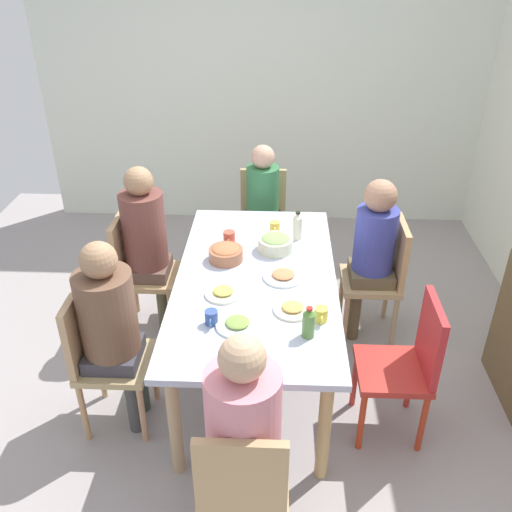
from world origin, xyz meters
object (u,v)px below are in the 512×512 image
chair_1 (100,352)px  person_3 (146,238)px  plate_2 (293,309)px  chair_5 (243,486)px  chair_0 (263,217)px  cup_3 (229,239)px  chair_3 (137,267)px  cup_0 (211,318)px  cup_1 (275,227)px  dining_table (256,288)px  person_5 (244,431)px  person_2 (373,246)px  person_0 (262,203)px  chair_4 (408,361)px  person_1 (110,321)px  chair_2 (382,273)px  bottle_0 (297,226)px  bottle_1 (309,323)px  cup_2 (321,315)px  plate_3 (238,324)px  bowl_0 (276,243)px  bowl_1 (226,253)px  plate_1 (283,276)px  plate_0 (223,293)px

chair_1 → person_3: size_ratio=0.71×
chair_1 → plate_2: bearing=96.4°
chair_5 → chair_0: bearing=180.0°
cup_3 → chair_0: bearing=167.8°
chair_3 → cup_0: 1.18m
chair_0 → chair_1: bearing=-26.2°
chair_3 → chair_1: bearing=0.0°
person_3 → cup_1: (-0.13, 0.89, 0.03)m
dining_table → person_5: size_ratio=1.47×
person_2 → cup_3: person_2 is taller
person_0 → chair_3: 1.16m
chair_0 → chair_4: same height
chair_0 → chair_5: size_ratio=1.00×
chair_0 → person_1: size_ratio=0.73×
chair_2 → bottle_0: bearing=-94.0°
person_3 → bottle_1: (1.03, 1.08, 0.08)m
cup_1 → bottle_1: bearing=9.4°
person_3 → cup_3: 0.59m
person_0 → bottle_0: size_ratio=5.74×
cup_2 → bottle_0: size_ratio=0.54×
person_3 → plate_3: 1.19m
chair_2 → chair_1: bearing=-61.9°
chair_1 → person_3: (-0.93, 0.09, 0.24)m
plate_3 → cup_0: size_ratio=2.24×
chair_0 → bowl_0: bearing=6.8°
dining_table → bowl_1: bearing=-134.1°
person_3 → chair_4: bearing=60.7°
person_2 → plate_3: size_ratio=5.08×
cup_2 → plate_3: bearing=-81.5°
cup_0 → person_0: bearing=172.6°
chair_0 → cup_1: bearing=8.5°
person_3 → plate_3: (0.96, 0.70, 0.01)m
person_0 → person_5: person_5 is taller
person_3 → chair_5: person_3 is taller
person_1 → chair_5: person_1 is taller
plate_3 → bottle_0: bottle_0 is taller
chair_5 → bottle_0: 1.86m
person_1 → cup_0: bearing=88.4°
bottle_1 → person_2: bearing=154.8°
dining_table → person_0: (-1.21, 0.00, 0.02)m
plate_1 → bottle_0: bottle_0 is taller
bowl_1 → cup_0: 0.68m
chair_4 → bowl_0: size_ratio=3.85×
cup_1 → plate_1: bearing=5.9°
bowl_1 → cup_3: (-0.20, 0.01, -0.00)m
chair_2 → person_5: bearing=-27.4°
person_0 → cup_0: bearing=-7.4°
bowl_0 → cup_3: 0.32m
chair_1 → plate_0: 0.78m
dining_table → person_5: bearing=0.0°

